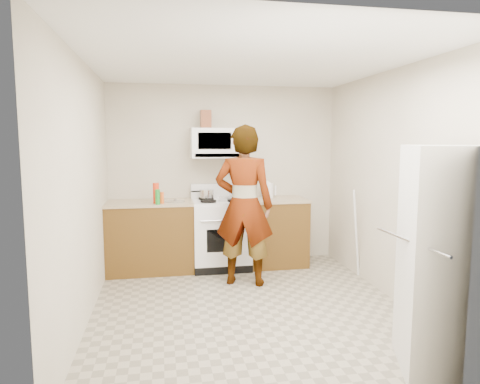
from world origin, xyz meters
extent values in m
plane|color=gray|center=(0.00, 0.00, 0.00)|extent=(3.60, 3.60, 0.00)
cube|color=beige|center=(0.00, 1.79, 1.25)|extent=(3.20, 0.02, 2.50)
cube|color=beige|center=(1.59, 0.00, 1.25)|extent=(0.02, 3.60, 2.50)
cube|color=#583814|center=(-1.04, 1.49, 0.45)|extent=(1.12, 0.62, 0.90)
cube|color=tan|center=(-1.04, 1.49, 0.92)|extent=(1.14, 0.64, 0.03)
cube|color=#583814|center=(0.68, 1.49, 0.45)|extent=(0.80, 0.62, 0.90)
cube|color=tan|center=(0.68, 1.49, 0.92)|extent=(0.82, 0.64, 0.03)
cube|color=white|center=(-0.10, 1.48, 0.45)|extent=(0.76, 0.65, 0.90)
cube|color=white|center=(-0.10, 1.48, 0.92)|extent=(0.76, 0.62, 0.03)
cube|color=white|center=(-0.10, 1.76, 1.03)|extent=(0.76, 0.08, 0.20)
cube|color=white|center=(-0.10, 1.61, 1.70)|extent=(0.76, 0.38, 0.40)
imported|color=tan|center=(0.09, 0.76, 0.96)|extent=(0.81, 0.66, 1.92)
cube|color=#BABAB5|center=(1.23, -1.47, 0.85)|extent=(0.90, 0.90, 1.70)
cylinder|color=white|center=(0.58, 1.59, 1.04)|extent=(0.19, 0.19, 0.20)
cube|color=brown|center=(-0.28, 1.62, 2.02)|extent=(0.14, 0.14, 0.24)
cylinder|color=silver|center=(-0.27, 1.62, 1.01)|extent=(0.24, 0.24, 0.11)
cube|color=white|center=(0.00, 1.43, 0.96)|extent=(0.27, 0.20, 0.05)
cylinder|color=red|center=(-0.95, 1.33, 1.07)|extent=(0.08, 0.08, 0.26)
cylinder|color=#EE5A1A|center=(-0.88, 1.29, 1.01)|extent=(0.06, 0.06, 0.15)
cylinder|color=#178225|center=(-0.93, 1.21, 1.03)|extent=(0.06, 0.06, 0.19)
cylinder|color=white|center=(-0.71, 1.40, 0.94)|extent=(0.32, 0.32, 0.01)
cylinder|color=white|center=(1.51, 0.71, 0.57)|extent=(0.20, 0.17, 1.13)
camera|label=1|loc=(-0.88, -4.20, 1.73)|focal=32.00mm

